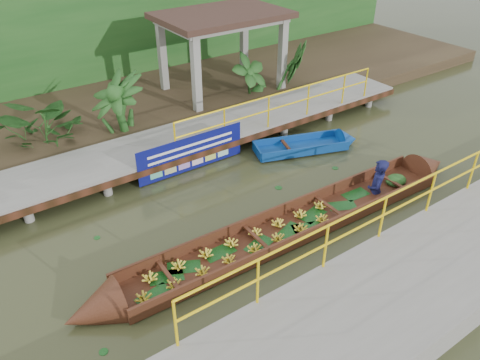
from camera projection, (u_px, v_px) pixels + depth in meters
ground at (261, 205)px, 11.93m from camera, size 80.00×80.00×0.00m
land_strip at (136, 101)px, 16.99m from camera, size 30.00×8.00×0.45m
far_dock at (193, 137)px, 14.05m from camera, size 16.00×2.06×1.66m
near_dock at (427, 276)px, 9.35m from camera, size 18.00×2.40×1.73m
pavilion at (222, 23)px, 16.21m from camera, size 4.40×3.00×3.00m
foliage_backdrop at (103, 37)px, 17.76m from camera, size 30.00×0.80×4.00m
vendor_boat at (305, 217)px, 11.08m from camera, size 10.80×1.42×2.32m
moored_blue_boat at (324, 144)px, 14.43m from camera, size 3.38×1.85×0.78m
blue_banner at (192, 153)px, 13.07m from camera, size 3.30×0.04×1.03m
tropical_plants at (109, 106)px, 14.07m from camera, size 14.29×1.29×1.61m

